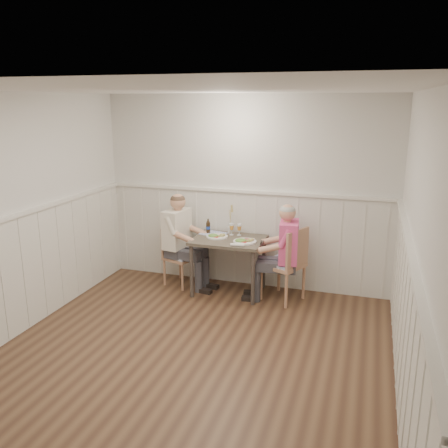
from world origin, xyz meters
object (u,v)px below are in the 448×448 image
(chair_right, at_px, (287,262))
(beer_bottle, at_px, (208,227))
(grass_vase, at_px, (230,220))
(dining_table, at_px, (229,246))
(chair_left, at_px, (178,254))
(diner_cream, at_px, (180,247))
(man_in_pink, at_px, (285,261))

(chair_right, bearing_deg, beer_bottle, 169.47)
(chair_right, height_order, grass_vase, grass_vase)
(dining_table, relative_size, grass_vase, 2.20)
(chair_left, bearing_deg, grass_vase, 14.38)
(diner_cream, height_order, grass_vase, diner_cream)
(dining_table, distance_m, beer_bottle, 0.43)
(chair_right, bearing_deg, man_in_pink, -156.63)
(dining_table, height_order, chair_left, chair_left)
(grass_vase, bearing_deg, beer_bottle, -162.67)
(dining_table, relative_size, beer_bottle, 4.58)
(chair_right, bearing_deg, grass_vase, 160.80)
(chair_right, relative_size, beer_bottle, 4.81)
(dining_table, relative_size, man_in_pink, 0.71)
(chair_right, xyz_separation_m, chair_left, (-1.55, 0.12, -0.09))
(man_in_pink, relative_size, beer_bottle, 6.42)
(chair_left, xyz_separation_m, diner_cream, (0.04, -0.04, 0.11))
(chair_left, relative_size, beer_bottle, 4.03)
(chair_right, distance_m, diner_cream, 1.51)
(beer_bottle, bearing_deg, chair_right, -10.53)
(dining_table, bearing_deg, beer_bottle, 153.06)
(man_in_pink, distance_m, diner_cream, 1.48)
(dining_table, xyz_separation_m, man_in_pink, (0.76, -0.05, -0.11))
(chair_right, height_order, beer_bottle, chair_right)
(dining_table, bearing_deg, chair_left, 173.64)
(diner_cream, bearing_deg, chair_left, 137.19)
(grass_vase, bearing_deg, man_in_pink, -20.42)
(chair_right, bearing_deg, chair_left, 175.59)
(chair_left, height_order, man_in_pink, man_in_pink)
(chair_right, bearing_deg, dining_table, 177.49)
(beer_bottle, bearing_deg, chair_left, -167.64)
(chair_left, distance_m, man_in_pink, 1.53)
(chair_left, xyz_separation_m, grass_vase, (0.70, 0.18, 0.50))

